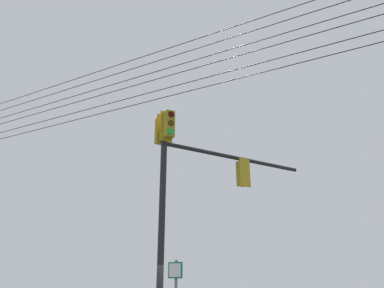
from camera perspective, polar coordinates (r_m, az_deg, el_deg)
signal_mast_assembly at (r=11.49m, az=-0.36°, el=-5.60°), size 3.76×5.33×7.29m
overhead_wire_span at (r=13.04m, az=-7.48°, el=10.50°), size 19.27×1.16×2.48m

